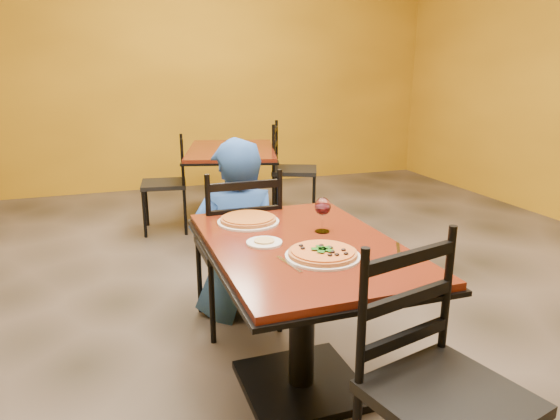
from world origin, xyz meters
name	(u,v)px	position (x,y,z in m)	size (l,w,h in m)	color
floor	(269,338)	(0.00, 0.00, 0.00)	(7.00, 8.00, 0.01)	black
wall_back	(166,67)	(0.00, 4.00, 1.50)	(7.00, 0.01, 3.00)	#C58C15
table_main	(302,282)	(0.00, -0.50, 0.56)	(0.83, 1.23, 0.75)	#611C0F
table_second	(232,168)	(0.35, 2.22, 0.56)	(1.13, 1.41, 0.75)	#611C0F
chair_main_near	(449,400)	(0.16, -1.35, 0.49)	(0.44, 0.44, 0.98)	black
chair_main_far	(237,246)	(-0.11, 0.25, 0.49)	(0.44, 0.44, 0.97)	black
chair_second_left	(164,185)	(-0.31, 2.22, 0.45)	(0.40, 0.40, 0.89)	black
chair_second_right	(295,171)	(1.00, 2.22, 0.49)	(0.44, 0.44, 0.98)	black
diner	(236,228)	(-0.08, 0.39, 0.56)	(0.57, 0.37, 1.11)	navy
plate_main	(323,256)	(0.01, -0.70, 0.76)	(0.31, 0.31, 0.01)	white
pizza_main	(323,252)	(0.01, -0.70, 0.77)	(0.28, 0.28, 0.02)	maroon
plate_far	(248,222)	(-0.15, -0.14, 0.76)	(0.31, 0.31, 0.01)	white
pizza_far	(248,219)	(-0.15, -0.14, 0.77)	(0.28, 0.28, 0.02)	#BD6A24
side_plate	(264,243)	(-0.17, -0.46, 0.76)	(0.16, 0.16, 0.01)	white
dip	(264,241)	(-0.17, -0.46, 0.76)	(0.09, 0.09, 0.01)	tan
wine_glass	(323,213)	(0.14, -0.39, 0.84)	(0.08, 0.08, 0.18)	white
fork	(289,264)	(-0.15, -0.72, 0.75)	(0.01, 0.19, 0.00)	silver
knife	(399,251)	(0.34, -0.74, 0.75)	(0.01, 0.21, 0.00)	silver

